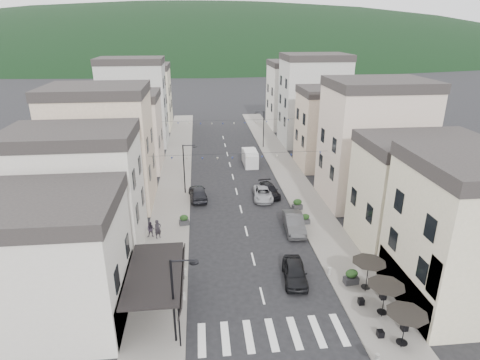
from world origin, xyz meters
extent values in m
plane|color=black|center=(0.00, 0.00, 0.00)|extent=(700.00, 700.00, 0.00)
cube|color=slate|center=(-7.50, 32.00, 0.06)|extent=(4.00, 76.00, 0.12)
cube|color=slate|center=(7.50, 32.00, 0.06)|extent=(4.00, 76.00, 0.12)
ellipsoid|color=black|center=(0.00, 300.00, 0.00)|extent=(640.00, 360.00, 70.00)
cube|color=beige|center=(-15.50, 5.00, 4.00)|extent=(12.00, 8.00, 8.00)
cube|color=#C0BB99|center=(14.50, 4.00, 5.00)|extent=(10.00, 8.00, 10.00)
cube|color=black|center=(-7.50, 5.00, 3.20)|extent=(3.60, 7.50, 0.15)
cube|color=black|center=(-5.70, 5.00, 2.70)|extent=(0.34, 7.50, 0.99)
cylinder|color=black|center=(-5.80, 1.50, 1.60)|extent=(0.10, 0.10, 3.20)
cylinder|color=black|center=(-5.80, 8.50, 1.60)|extent=(0.10, 0.10, 3.20)
cube|color=beige|center=(-14.50, 14.00, 5.00)|extent=(10.00, 7.00, 10.00)
cube|color=#262323|center=(-14.50, 14.00, 10.50)|extent=(10.20, 7.14, 1.00)
cube|color=tan|center=(-14.50, 24.00, 6.00)|extent=(10.00, 8.00, 12.00)
cube|color=#262323|center=(-14.50, 24.00, 12.50)|extent=(10.20, 8.16, 1.00)
cube|color=beige|center=(-14.50, 36.00, 4.75)|extent=(10.00, 8.00, 9.50)
cube|color=#262323|center=(-14.50, 36.00, 10.00)|extent=(10.20, 8.16, 1.00)
cube|color=#A7A7A2|center=(-14.50, 48.00, 6.50)|extent=(10.00, 7.00, 13.00)
cube|color=#262323|center=(-14.50, 48.00, 13.50)|extent=(10.20, 7.14, 1.00)
cube|color=#C0BB99|center=(-14.50, 60.00, 5.50)|extent=(10.00, 9.00, 11.00)
cube|color=#262323|center=(-14.50, 60.00, 11.50)|extent=(10.20, 9.18, 1.00)
cube|color=#C0BB99|center=(14.50, 12.00, 4.50)|extent=(10.00, 7.00, 9.00)
cube|color=#262323|center=(14.50, 12.00, 9.50)|extent=(10.20, 7.14, 1.00)
cube|color=beige|center=(14.50, 22.00, 6.25)|extent=(10.00, 8.00, 12.50)
cube|color=#262323|center=(14.50, 22.00, 13.00)|extent=(10.20, 8.16, 1.00)
cube|color=tan|center=(14.50, 34.00, 5.00)|extent=(10.00, 7.00, 10.00)
cube|color=#262323|center=(14.50, 34.00, 10.50)|extent=(10.20, 7.14, 1.00)
cube|color=#A7A7A2|center=(14.50, 46.00, 6.75)|extent=(10.00, 8.00, 13.50)
cube|color=#262323|center=(14.50, 46.00, 14.00)|extent=(10.20, 8.16, 1.00)
cube|color=beige|center=(14.50, 58.00, 5.75)|extent=(10.00, 9.00, 11.50)
cube|color=#262323|center=(14.50, 58.00, 12.00)|extent=(10.20, 9.18, 1.00)
cylinder|color=black|center=(7.70, 0.00, 1.27)|extent=(0.06, 0.06, 2.30)
cone|color=black|center=(7.70, 0.00, 2.37)|extent=(2.50, 2.50, 0.55)
cylinder|color=black|center=(7.70, 0.00, 0.49)|extent=(0.70, 0.70, 0.04)
cylinder|color=black|center=(7.70, 2.80, 1.27)|extent=(0.06, 0.06, 2.30)
cone|color=black|center=(7.70, 2.80, 2.37)|extent=(2.50, 2.50, 0.55)
cylinder|color=black|center=(7.70, 2.80, 0.49)|extent=(0.70, 0.70, 0.04)
cylinder|color=black|center=(7.70, 5.60, 1.27)|extent=(0.06, 0.06, 2.30)
cone|color=black|center=(7.70, 5.60, 2.37)|extent=(2.50, 2.50, 0.55)
cylinder|color=black|center=(7.70, 5.60, 0.49)|extent=(0.70, 0.70, 0.04)
cylinder|color=black|center=(-6.10, 2.00, 3.00)|extent=(0.14, 0.14, 6.00)
cylinder|color=black|center=(-5.40, 2.00, 5.90)|extent=(1.40, 0.10, 0.10)
cylinder|color=black|center=(-4.75, 2.00, 5.75)|extent=(0.56, 0.56, 0.08)
cylinder|color=black|center=(-6.10, 26.00, 3.00)|extent=(0.14, 0.14, 6.00)
cylinder|color=black|center=(-5.40, 26.00, 5.90)|extent=(1.40, 0.10, 0.10)
cylinder|color=black|center=(-4.75, 26.00, 5.75)|extent=(0.56, 0.56, 0.08)
cylinder|color=black|center=(6.10, 44.00, 3.00)|extent=(0.14, 0.14, 6.00)
cylinder|color=black|center=(5.40, 44.00, 5.90)|extent=(1.40, 0.10, 0.10)
cylinder|color=black|center=(4.75, 44.00, 5.75)|extent=(0.56, 0.56, 0.08)
cylinder|color=gray|center=(-5.70, 6.00, 0.42)|extent=(0.26, 0.26, 0.60)
cylinder|color=gray|center=(-5.70, 9.00, 0.42)|extent=(0.26, 0.26, 0.60)
cylinder|color=gray|center=(5.70, 8.00, 0.42)|extent=(0.26, 0.26, 0.60)
cylinder|color=gray|center=(5.70, -1.00, 0.42)|extent=(0.26, 0.26, 0.60)
cylinder|color=black|center=(0.00, 22.00, 6.00)|extent=(19.00, 0.02, 0.02)
cone|color=beige|center=(-8.71, 22.00, 5.81)|extent=(0.28, 0.28, 0.24)
cone|color=navy|center=(-7.12, 22.00, 5.73)|extent=(0.28, 0.28, 0.24)
cone|color=beige|center=(-5.54, 22.00, 5.65)|extent=(0.28, 0.28, 0.24)
cone|color=navy|center=(-3.96, 22.00, 5.58)|extent=(0.28, 0.28, 0.24)
cone|color=beige|center=(-2.38, 22.00, 5.54)|extent=(0.28, 0.28, 0.24)
cone|color=navy|center=(-0.79, 22.00, 5.51)|extent=(0.28, 0.28, 0.24)
cone|color=beige|center=(0.79, 22.00, 5.51)|extent=(0.28, 0.28, 0.24)
cone|color=navy|center=(2.38, 22.00, 5.54)|extent=(0.28, 0.28, 0.24)
cone|color=beige|center=(3.96, 22.00, 5.58)|extent=(0.28, 0.28, 0.24)
cone|color=navy|center=(5.54, 22.00, 5.65)|extent=(0.28, 0.28, 0.24)
cone|color=beige|center=(7.12, 22.00, 5.73)|extent=(0.28, 0.28, 0.24)
cone|color=navy|center=(8.71, 22.00, 5.81)|extent=(0.28, 0.28, 0.24)
cylinder|color=black|center=(0.00, 38.00, 6.00)|extent=(19.00, 0.02, 0.02)
cone|color=beige|center=(-8.71, 38.00, 5.81)|extent=(0.28, 0.28, 0.24)
cone|color=navy|center=(-7.12, 38.00, 5.73)|extent=(0.28, 0.28, 0.24)
cone|color=beige|center=(-5.54, 38.00, 5.65)|extent=(0.28, 0.28, 0.24)
cone|color=navy|center=(-3.96, 38.00, 5.58)|extent=(0.28, 0.28, 0.24)
cone|color=beige|center=(-2.38, 38.00, 5.54)|extent=(0.28, 0.28, 0.24)
cone|color=navy|center=(-0.79, 38.00, 5.51)|extent=(0.28, 0.28, 0.24)
cone|color=beige|center=(0.79, 38.00, 5.51)|extent=(0.28, 0.28, 0.24)
cone|color=navy|center=(2.38, 38.00, 5.54)|extent=(0.28, 0.28, 0.24)
cone|color=beige|center=(3.96, 38.00, 5.58)|extent=(0.28, 0.28, 0.24)
cone|color=navy|center=(5.54, 38.00, 5.65)|extent=(0.28, 0.28, 0.24)
cone|color=beige|center=(7.12, 38.00, 5.73)|extent=(0.28, 0.28, 0.24)
cone|color=navy|center=(8.71, 38.00, 5.81)|extent=(0.28, 0.28, 0.24)
imported|color=black|center=(2.80, 7.66, 0.73)|extent=(2.17, 4.47, 1.47)
imported|color=#38383B|center=(4.60, 15.66, 0.81)|extent=(2.02, 4.99, 1.61)
imported|color=#94969C|center=(2.82, 23.55, 0.64)|extent=(2.54, 4.78, 1.28)
imported|color=black|center=(3.70, 24.44, 0.64)|extent=(2.28, 4.58, 1.28)
imported|color=black|center=(-4.60, 24.21, 0.79)|extent=(2.35, 4.79, 1.57)
cube|color=silver|center=(2.86, 35.74, 0.97)|extent=(1.88, 4.65, 1.93)
cube|color=silver|center=(2.87, 35.16, 1.98)|extent=(1.82, 3.11, 0.48)
cylinder|color=black|center=(2.11, 34.00, 0.34)|extent=(0.25, 0.68, 0.68)
cylinder|color=black|center=(3.65, 34.01, 0.34)|extent=(0.25, 0.68, 0.68)
cylinder|color=black|center=(2.07, 37.47, 0.34)|extent=(0.25, 0.68, 0.68)
cylinder|color=black|center=(3.61, 37.49, 0.34)|extent=(0.25, 0.68, 0.68)
imported|color=black|center=(-8.32, 15.34, 1.03)|extent=(0.79, 0.72, 1.82)
imported|color=#27212C|center=(-9.00, 15.58, 0.89)|extent=(0.79, 0.64, 1.54)
cube|color=#29282B|center=(-6.62, 9.29, 0.40)|extent=(1.28, 0.96, 0.57)
ellipsoid|color=black|center=(-6.62, 9.29, 1.03)|extent=(1.00, 0.64, 0.73)
cube|color=#2A292C|center=(-6.00, 17.73, 0.36)|extent=(1.04, 0.68, 0.48)
ellipsoid|color=black|center=(-6.00, 17.73, 0.89)|extent=(0.85, 0.54, 0.62)
cube|color=#2C2C2F|center=(6.97, 6.65, 0.39)|extent=(1.16, 0.73, 0.55)
ellipsoid|color=black|center=(6.97, 6.65, 1.00)|extent=(0.97, 0.62, 0.70)
cube|color=#313133|center=(6.00, 16.75, 0.36)|extent=(0.96, 0.55, 0.47)
ellipsoid|color=black|center=(6.00, 16.75, 0.87)|extent=(0.83, 0.53, 0.60)
cube|color=#29292B|center=(6.00, 20.10, 0.39)|extent=(1.18, 0.85, 0.53)
ellipsoid|color=black|center=(6.00, 20.10, 0.97)|extent=(0.94, 0.60, 0.68)
camera|label=1|loc=(-4.15, -18.17, 18.60)|focal=30.00mm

